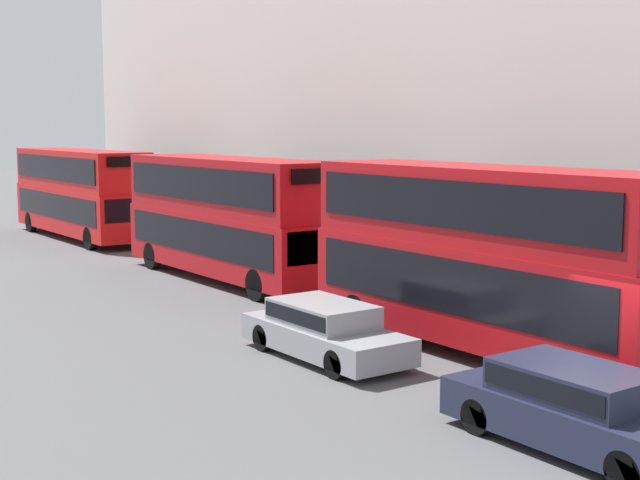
{
  "coord_description": "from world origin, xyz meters",
  "views": [
    {
      "loc": [
        -13.53,
        -9.82,
        5.37
      ],
      "look_at": [
        0.48,
        9.9,
        2.24
      ],
      "focal_mm": 50.0,
      "sensor_mm": 36.0,
      "label": 1
    }
  ],
  "objects_px": {
    "bus_third_in_queue": "(80,190)",
    "bus_second_in_queue": "(228,213)",
    "bus_leading": "(486,251)",
    "car_dark_sedan": "(576,406)",
    "car_hatchback": "(325,329)"
  },
  "relations": [
    {
      "from": "bus_leading",
      "to": "bus_third_in_queue",
      "type": "bearing_deg",
      "value": 90.0
    },
    {
      "from": "bus_second_in_queue",
      "to": "car_hatchback",
      "type": "bearing_deg",
      "value": -108.01
    },
    {
      "from": "car_dark_sedan",
      "to": "car_hatchback",
      "type": "xyz_separation_m",
      "value": [
        0.0,
        7.16,
        -0.04
      ]
    },
    {
      "from": "bus_third_in_queue",
      "to": "car_dark_sedan",
      "type": "relative_size",
      "value": 2.4
    },
    {
      "from": "bus_leading",
      "to": "car_dark_sedan",
      "type": "xyz_separation_m",
      "value": [
        -3.4,
        -5.39,
        -1.69
      ]
    },
    {
      "from": "bus_third_in_queue",
      "to": "bus_second_in_queue",
      "type": "bearing_deg",
      "value": -90.0
    },
    {
      "from": "bus_third_in_queue",
      "to": "car_dark_sedan",
      "type": "xyz_separation_m",
      "value": [
        -3.4,
        -31.76,
        -1.58
      ]
    },
    {
      "from": "bus_leading",
      "to": "car_dark_sedan",
      "type": "relative_size",
      "value": 2.13
    },
    {
      "from": "car_dark_sedan",
      "to": "car_hatchback",
      "type": "bearing_deg",
      "value": 90.0
    },
    {
      "from": "car_dark_sedan",
      "to": "car_hatchback",
      "type": "distance_m",
      "value": 7.16
    },
    {
      "from": "bus_leading",
      "to": "car_dark_sedan",
      "type": "bearing_deg",
      "value": -122.22
    },
    {
      "from": "bus_third_in_queue",
      "to": "car_hatchback",
      "type": "xyz_separation_m",
      "value": [
        -3.4,
        -24.6,
        -1.62
      ]
    },
    {
      "from": "bus_second_in_queue",
      "to": "car_dark_sedan",
      "type": "xyz_separation_m",
      "value": [
        -3.4,
        -17.62,
        -1.6
      ]
    },
    {
      "from": "bus_leading",
      "to": "bus_third_in_queue",
      "type": "distance_m",
      "value": 26.37
    },
    {
      "from": "bus_leading",
      "to": "car_hatchback",
      "type": "xyz_separation_m",
      "value": [
        -3.4,
        1.77,
        -1.73
      ]
    }
  ]
}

